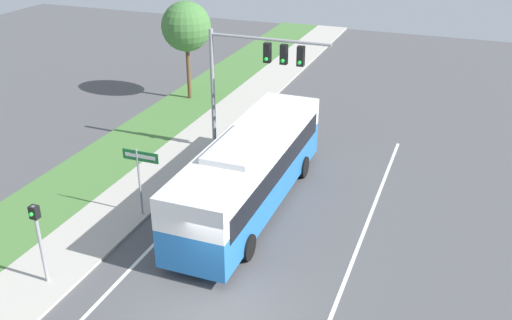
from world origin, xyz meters
name	(u,v)px	position (x,y,z in m)	size (l,w,h in m)	color
ground_plane	(215,306)	(0.00, 0.00, 0.00)	(80.00, 80.00, 0.00)	#4C4C4F
sidewalk	(57,263)	(-6.20, 0.00, 0.06)	(2.80, 80.00, 0.12)	#ADA89E
lane_divider_near	(119,280)	(-3.60, 0.00, 0.00)	(0.14, 30.00, 0.01)	silver
bus	(250,168)	(-1.22, 6.20, 1.84)	(2.77, 11.14, 3.34)	#236BB7
signal_gantry	(252,68)	(-3.02, 10.93, 4.52)	(5.86, 0.41, 6.16)	#939399
pedestrian_signal	(38,232)	(-5.76, -1.00, 2.06)	(0.28, 0.34, 3.03)	#939399
street_sign	(140,169)	(-4.98, 3.96, 2.15)	(1.57, 0.08, 2.99)	#939399
roadside_tree	(186,27)	(-9.68, 17.25, 4.56)	(2.97, 2.97, 5.97)	brown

